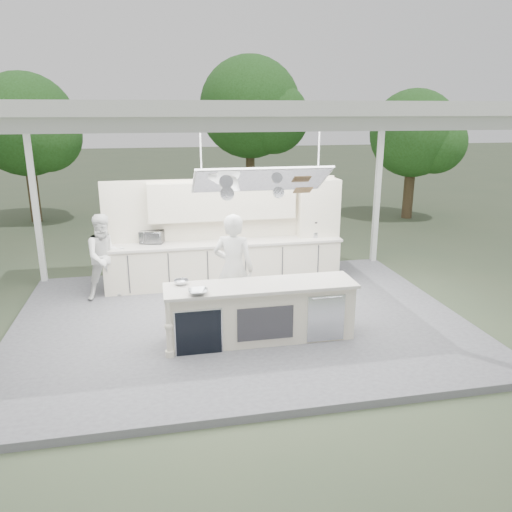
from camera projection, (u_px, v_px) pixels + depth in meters
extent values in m
plane|color=#404932|center=(240.00, 324.00, 9.13)|extent=(90.00, 90.00, 0.00)
cube|color=slate|center=(240.00, 321.00, 9.11)|extent=(8.00, 6.00, 0.12)
cube|color=white|center=(377.00, 192.00, 12.08)|extent=(0.12, 0.12, 3.70)
cube|color=white|center=(35.00, 204.00, 10.59)|extent=(0.12, 0.12, 3.70)
cube|color=white|center=(238.00, 109.00, 8.06)|extent=(8.20, 6.20, 0.16)
cube|color=white|center=(282.00, 124.00, 5.38)|extent=(8.00, 0.12, 0.16)
cube|color=white|center=(216.00, 117.00, 10.83)|extent=(8.00, 0.12, 0.16)
cube|color=white|center=(454.00, 118.00, 8.85)|extent=(0.12, 6.00, 0.16)
cube|color=white|center=(261.00, 180.00, 7.54)|extent=(2.00, 0.71, 0.43)
cube|color=white|center=(261.00, 180.00, 7.54)|extent=(2.06, 0.76, 0.46)
cylinder|color=white|center=(201.00, 149.00, 7.24)|extent=(0.02, 0.02, 0.95)
cylinder|color=white|center=(319.00, 147.00, 7.58)|extent=(0.02, 0.02, 0.95)
cylinder|color=silver|center=(227.00, 194.00, 7.65)|extent=(0.22, 0.14, 0.21)
cylinder|color=silver|center=(279.00, 192.00, 7.76)|extent=(0.18, 0.12, 0.18)
cube|color=brown|center=(303.00, 190.00, 7.85)|extent=(0.28, 0.18, 0.12)
cube|color=#F0E1CC|center=(261.00, 313.00, 8.16)|extent=(3.00, 0.70, 0.90)
cube|color=silver|center=(261.00, 286.00, 8.02)|extent=(3.10, 0.78, 0.05)
cylinder|color=#F0E1CC|center=(169.00, 329.00, 7.54)|extent=(0.11, 0.11, 0.92)
cube|color=black|center=(199.00, 333.00, 7.65)|extent=(0.70, 0.04, 0.72)
cube|color=silver|center=(199.00, 333.00, 7.65)|extent=(0.74, 0.03, 0.72)
cube|color=#353439|center=(265.00, 323.00, 7.83)|extent=(0.90, 0.02, 0.55)
cube|color=silver|center=(326.00, 318.00, 8.02)|extent=(0.62, 0.02, 0.78)
cube|color=#F0E1CC|center=(225.00, 264.00, 10.75)|extent=(5.00, 0.65, 0.90)
cube|color=silver|center=(224.00, 243.00, 10.62)|extent=(5.08, 0.72, 0.05)
cube|color=#F0E1CC|center=(222.00, 230.00, 10.84)|extent=(5.00, 0.10, 2.25)
cube|color=#F0E1CC|center=(222.00, 201.00, 10.53)|extent=(3.10, 0.38, 0.80)
cube|color=#F0E1CC|center=(318.00, 209.00, 10.96)|extent=(0.90, 0.45, 1.30)
cube|color=brown|center=(318.00, 209.00, 10.96)|extent=(0.84, 0.40, 0.03)
cylinder|color=silver|center=(314.00, 234.00, 10.96)|extent=(0.20, 0.20, 0.12)
cylinder|color=black|center=(315.00, 227.00, 10.91)|extent=(0.17, 0.17, 0.20)
cylinder|color=black|center=(330.00, 234.00, 11.03)|extent=(0.16, 0.16, 0.10)
cone|color=black|center=(330.00, 227.00, 10.98)|extent=(0.14, 0.14, 0.24)
cylinder|color=#493924|center=(33.00, 192.00, 17.18)|extent=(0.36, 0.36, 2.10)
sphere|color=#2B6926|center=(25.00, 124.00, 16.55)|extent=(3.40, 3.40, 3.40)
sphere|color=#2B6926|center=(45.00, 135.00, 16.29)|extent=(2.38, 2.38, 2.38)
cylinder|color=#493924|center=(250.00, 174.00, 20.54)|extent=(0.36, 0.36, 2.45)
sphere|color=#2B6926|center=(250.00, 107.00, 19.80)|extent=(4.00, 4.00, 4.00)
sphere|color=#2B6926|center=(273.00, 118.00, 19.50)|extent=(2.80, 2.80, 2.80)
cylinder|color=#493924|center=(409.00, 191.00, 17.81)|extent=(0.36, 0.36, 1.92)
sphere|color=#2B6926|center=(414.00, 133.00, 17.24)|extent=(3.00, 3.00, 3.00)
sphere|color=#2B6926|center=(435.00, 143.00, 17.02)|extent=(2.10, 2.10, 2.10)
imported|color=white|center=(234.00, 269.00, 8.68)|extent=(0.84, 0.72, 1.96)
imported|color=white|center=(106.00, 257.00, 9.85)|extent=(1.00, 0.88, 1.71)
imported|color=silver|center=(152.00, 237.00, 10.46)|extent=(0.55, 0.44, 0.27)
imported|color=#AEB1B5|center=(198.00, 292.00, 7.57)|extent=(0.32, 0.32, 0.08)
imported|color=silver|center=(181.00, 282.00, 8.00)|extent=(0.29, 0.29, 0.07)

